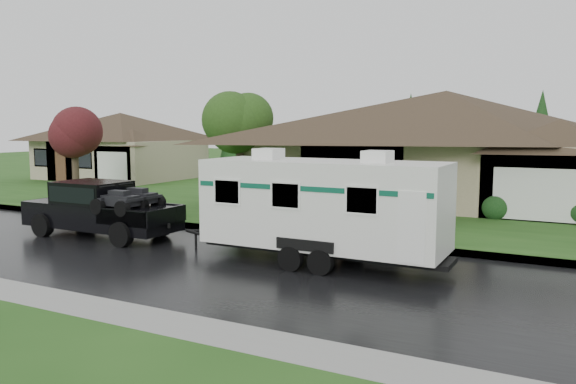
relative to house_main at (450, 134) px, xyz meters
The scene contains 11 objects.
ground 14.48m from the house_main, 99.41° to the right, with size 140.00×140.00×0.00m, color #244F18.
road 16.40m from the house_main, 98.24° to the right, with size 140.00×8.00×0.01m, color black.
curb 12.32m from the house_main, 101.19° to the right, with size 140.00×0.50×0.15m, color gray.
lawn 4.36m from the house_main, 153.11° to the left, with size 140.00×26.00×0.15m, color #244F18.
house_main is the anchor object (origin of this frame).
house_far 24.17m from the house_main, behind, with size 10.80×8.64×5.80m.
tree_left_green 10.65m from the house_main, 151.52° to the right, with size 3.43×3.43×5.67m.
tree_red 19.65m from the house_main, 156.81° to the right, with size 2.96×2.96×4.90m.
shrub_row 5.42m from the house_main, 93.69° to the right, with size 13.60×1.00×1.00m.
pickup_truck 17.46m from the house_main, 122.92° to the right, with size 5.96×2.27×1.99m.
travel_trailer 14.63m from the house_main, 92.28° to the right, with size 7.35×2.58×3.30m.
Camera 1 is at (8.14, -15.21, 3.95)m, focal length 35.00 mm.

